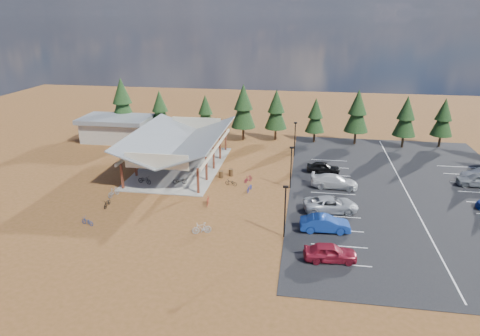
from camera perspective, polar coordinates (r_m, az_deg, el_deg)
ground at (r=50.05m, az=0.85°, el=-3.19°), size 140.00×140.00×0.00m
asphalt_lot at (r=53.75m, az=21.28°, el=-2.93°), size 27.00×44.00×0.04m
concrete_pad at (r=58.48m, az=-7.90°, el=0.15°), size 10.60×18.60×0.10m
bike_pavilion at (r=57.32m, az=-8.08°, el=3.70°), size 11.65×19.40×4.97m
outbuilding at (r=72.67m, az=-16.16°, el=5.10°), size 11.00×7.00×3.90m
lamp_post_0 at (r=39.31m, az=6.03°, el=-5.29°), size 0.50×0.25×5.14m
lamp_post_1 at (r=50.43m, az=6.82°, el=0.47°), size 0.50×0.25×5.14m
lamp_post_2 at (r=61.88m, az=7.33°, el=4.13°), size 0.50×0.25×5.14m
trash_bin_0 at (r=54.17m, az=-2.56°, el=-0.85°), size 0.60×0.60×0.90m
trash_bin_1 at (r=54.80m, az=-1.20°, el=-0.59°), size 0.60×0.60×0.90m
pine_0 at (r=75.23m, az=-15.43°, el=8.70°), size 4.15×4.15×9.67m
pine_1 at (r=72.30m, az=-10.62°, el=7.75°), size 3.39×3.39×7.89m
pine_2 at (r=71.21m, az=-4.63°, el=7.49°), size 3.08×3.08×7.18m
pine_3 at (r=69.13m, az=0.46°, el=8.22°), size 3.95×3.95×9.19m
pine_4 at (r=69.51m, az=4.84°, el=7.77°), size 3.57×3.57×8.33m
pine_5 at (r=69.35m, az=10.03°, el=6.91°), size 3.08×3.08×7.19m
pine_6 at (r=69.42m, az=15.39°, el=7.32°), size 3.75×3.75×8.72m
pine_7 at (r=69.94m, az=21.25°, el=6.42°), size 3.46×3.46×8.06m
pine_8 at (r=72.67m, az=25.49°, el=6.10°), size 3.29×3.29×7.66m
bike_0 at (r=53.26m, az=-12.61°, el=-1.55°), size 1.98×1.16×0.98m
bike_1 at (r=58.71m, az=-11.31°, el=0.59°), size 1.69×0.68×0.99m
bike_2 at (r=60.52m, az=-10.23°, el=1.19°), size 1.68×0.62×0.88m
bike_3 at (r=65.89m, az=-8.87°, el=2.93°), size 1.91×1.08×1.10m
bike_4 at (r=52.39m, az=-8.04°, el=-1.68°), size 1.76×0.95×0.87m
bike_5 at (r=56.62m, az=-5.44°, el=0.13°), size 1.56×0.56×0.92m
bike_6 at (r=61.52m, az=-5.95°, el=1.69°), size 1.63×0.79×0.82m
bike_7 at (r=64.16m, az=-4.39°, el=2.60°), size 1.72×0.93×0.99m
bike_8 at (r=48.27m, az=-17.27°, el=-4.49°), size 0.72×1.73×0.89m
bike_9 at (r=50.74m, az=-16.48°, el=-3.08°), size 1.05×1.85×1.07m
bike_10 at (r=44.93m, az=-19.70°, el=-6.71°), size 1.61×1.02×0.80m
bike_11 at (r=46.67m, az=-4.32°, el=-4.33°), size 0.71×1.79×1.05m
bike_13 at (r=40.91m, az=-5.13°, el=-8.00°), size 1.90×1.13×1.11m
bike_14 at (r=50.04m, az=1.28°, el=-2.64°), size 0.89×1.81×0.91m
bike_15 at (r=52.69m, az=1.11°, el=-1.43°), size 1.21×1.52×0.92m
bike_16 at (r=51.69m, az=-1.22°, el=-1.94°), size 1.64×1.00×0.81m
car_0 at (r=37.28m, az=11.94°, el=-10.94°), size 4.60×2.20×1.52m
car_1 at (r=41.77m, az=11.27°, el=-7.29°), size 4.86×2.01×1.57m
car_2 at (r=45.87m, az=12.01°, el=-4.77°), size 6.06×3.57×1.58m
car_3 at (r=52.11m, az=12.47°, el=-1.74°), size 5.55×2.45×1.59m
car_4 at (r=56.66m, az=11.06°, el=0.07°), size 4.28×1.79×1.45m
car_8 at (r=58.66m, az=29.15°, el=-1.39°), size 4.93×2.36×1.63m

